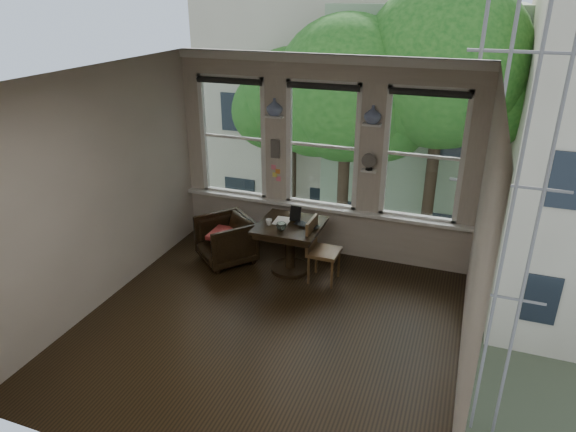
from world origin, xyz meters
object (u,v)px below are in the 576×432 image
at_px(side_chair_right, 324,251).
at_px(mug, 269,222).
at_px(table, 290,247).
at_px(laptop, 305,227).
at_px(armchair_left, 226,240).

bearing_deg(side_chair_right, mug, 92.86).
distance_m(table, laptop, 0.46).
height_order(armchair_left, mug, mug).
bearing_deg(armchair_left, laptop, 40.48).
bearing_deg(side_chair_right, armchair_left, 89.52).
height_order(laptop, mug, mug).
bearing_deg(armchair_left, table, 43.40).
relative_size(armchair_left, laptop, 2.11).
relative_size(table, laptop, 2.47).
xyz_separation_m(table, laptop, (0.24, -0.05, 0.39)).
height_order(armchair_left, side_chair_right, side_chair_right).
relative_size(side_chair_right, mug, 10.10).
bearing_deg(laptop, mug, -159.48).
bearing_deg(laptop, table, -179.96).
xyz_separation_m(armchair_left, laptop, (1.25, 0.01, 0.41)).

